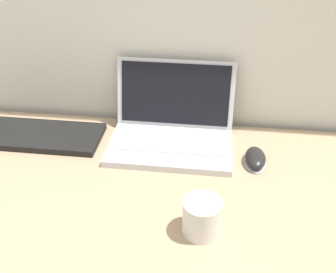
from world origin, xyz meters
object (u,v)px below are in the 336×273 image
laptop (172,127)px  computer_mouse (255,159)px  drink_cup (202,216)px  external_keyboard (33,135)px

laptop → computer_mouse: 0.26m
drink_cup → external_keyboard: size_ratio=0.20×
computer_mouse → external_keyboard: (-0.69, 0.05, -0.01)m
drink_cup → computer_mouse: bearing=63.6°
laptop → computer_mouse: (0.25, -0.08, -0.04)m
computer_mouse → external_keyboard: computer_mouse is taller
laptop → drink_cup: (0.11, -0.36, -0.01)m
computer_mouse → drink_cup: bearing=-116.4°
drink_cup → external_keyboard: (-0.55, 0.33, -0.04)m
drink_cup → external_keyboard: 0.64m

